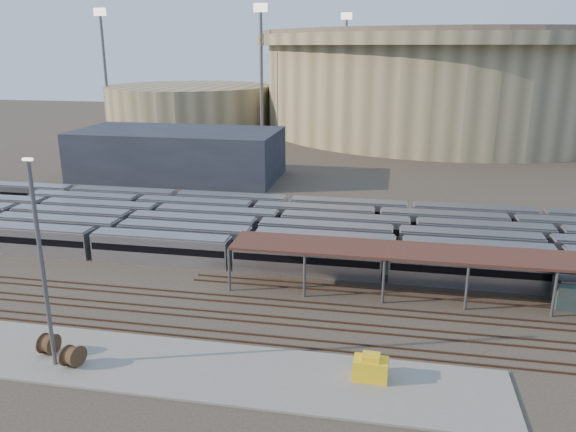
% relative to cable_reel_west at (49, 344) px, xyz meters
% --- Properties ---
extents(ground, '(420.00, 420.00, 0.00)m').
position_rel_cable_reel_west_xyz_m(ground, '(19.92, 15.15, -1.13)').
color(ground, '#383026').
rests_on(ground, ground).
extents(apron, '(50.00, 9.00, 0.20)m').
position_rel_cable_reel_west_xyz_m(apron, '(14.92, 0.15, -1.03)').
color(apron, gray).
rests_on(apron, ground).
extents(subway_trains, '(129.62, 23.90, 3.60)m').
position_rel_cable_reel_west_xyz_m(subway_trains, '(17.87, 33.65, 0.67)').
color(subway_trains, silver).
rests_on(subway_trains, ground).
extents(inspection_shed, '(60.30, 6.00, 5.30)m').
position_rel_cable_reel_west_xyz_m(inspection_shed, '(41.92, 19.15, 3.86)').
color(inspection_shed, '#5A5B60').
rests_on(inspection_shed, ground).
extents(empty_tracks, '(170.00, 9.62, 0.18)m').
position_rel_cable_reel_west_xyz_m(empty_tracks, '(19.92, 10.15, -1.04)').
color(empty_tracks, '#4C3323').
rests_on(empty_tracks, ground).
extents(stadium, '(124.00, 124.00, 32.50)m').
position_rel_cable_reel_west_xyz_m(stadium, '(44.92, 155.15, 15.34)').
color(stadium, tan).
rests_on(stadium, ground).
extents(secondary_arena, '(56.00, 56.00, 14.00)m').
position_rel_cable_reel_west_xyz_m(secondary_arena, '(-40.08, 145.15, 5.87)').
color(secondary_arena, tan).
rests_on(secondary_arena, ground).
extents(service_building, '(42.00, 20.00, 10.00)m').
position_rel_cable_reel_west_xyz_m(service_building, '(-15.08, 70.15, 3.87)').
color(service_building, '#1E232D').
rests_on(service_building, ground).
extents(floodlight_0, '(4.00, 1.00, 38.40)m').
position_rel_cable_reel_west_xyz_m(floodlight_0, '(-10.08, 125.15, 19.52)').
color(floodlight_0, '#5A5B60').
rests_on(floodlight_0, ground).
extents(floodlight_1, '(4.00, 1.00, 38.40)m').
position_rel_cable_reel_west_xyz_m(floodlight_1, '(-65.08, 135.15, 19.52)').
color(floodlight_1, '#5A5B60').
rests_on(floodlight_1, ground).
extents(floodlight_3, '(4.00, 1.00, 38.40)m').
position_rel_cable_reel_west_xyz_m(floodlight_3, '(9.92, 175.15, 19.52)').
color(floodlight_3, '#5A5B60').
rests_on(floodlight_3, ground).
extents(cable_reel_west, '(1.32, 2.00, 1.86)m').
position_rel_cable_reel_west_xyz_m(cable_reel_west, '(0.00, 0.00, 0.00)').
color(cable_reel_west, '#513B20').
rests_on(cable_reel_west, apron).
extents(cable_reel_east, '(1.57, 2.11, 1.88)m').
position_rel_cable_reel_west_xyz_m(cable_reel_east, '(3.27, -1.51, 0.01)').
color(cable_reel_east, '#513B20').
rests_on(cable_reel_east, apron).
extents(yard_light_pole, '(0.81, 0.36, 18.11)m').
position_rel_cable_reel_west_xyz_m(yard_light_pole, '(1.54, -1.57, 8.21)').
color(yard_light_pole, '#5A5B60').
rests_on(yard_light_pole, apron).
extents(yellow_equipment, '(2.92, 1.89, 1.78)m').
position_rel_cable_reel_west_xyz_m(yellow_equipment, '(28.48, 1.32, -0.04)').
color(yellow_equipment, yellow).
rests_on(yellow_equipment, apron).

